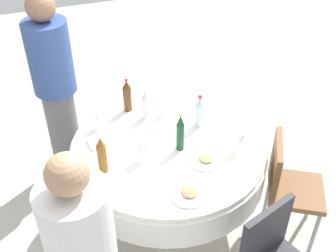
# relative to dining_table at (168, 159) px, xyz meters

# --- Properties ---
(ground_plane) EXTENTS (10.00, 10.00, 0.00)m
(ground_plane) POSITION_rel_dining_table_xyz_m (0.00, 0.00, -0.59)
(ground_plane) COLOR #B7B2A8
(dining_table) EXTENTS (1.45, 1.45, 0.74)m
(dining_table) POSITION_rel_dining_table_xyz_m (0.00, 0.00, 0.00)
(dining_table) COLOR white
(dining_table) RESTS_ON ground_plane
(bottle_brown_inner) EXTENTS (0.07, 0.07, 0.29)m
(bottle_brown_inner) POSITION_rel_dining_table_xyz_m (0.52, 0.15, 0.28)
(bottle_brown_inner) COLOR #593314
(bottle_brown_inner) RESTS_ON dining_table
(bottle_amber_far) EXTENTS (0.07, 0.07, 0.29)m
(bottle_amber_far) POSITION_rel_dining_table_xyz_m (-0.11, 0.51, 0.28)
(bottle_amber_far) COLOR #8C5619
(bottle_amber_far) RESTS_ON dining_table
(bottle_dark_green_front) EXTENTS (0.06, 0.06, 0.31)m
(bottle_dark_green_front) POSITION_rel_dining_table_xyz_m (-0.08, -0.06, 0.29)
(bottle_dark_green_front) COLOR #194728
(bottle_dark_green_front) RESTS_ON dining_table
(bottle_clear_outer) EXTENTS (0.06, 0.06, 0.26)m
(bottle_clear_outer) POSITION_rel_dining_table_xyz_m (0.37, 0.05, 0.27)
(bottle_clear_outer) COLOR silver
(bottle_clear_outer) RESTS_ON dining_table
(bottle_clear_mid) EXTENTS (0.07, 0.07, 0.26)m
(bottle_clear_mid) POSITION_rel_dining_table_xyz_m (0.14, -0.30, 0.27)
(bottle_clear_mid) COLOR silver
(bottle_clear_mid) RESTS_ON dining_table
(wine_glass_outer) EXTENTS (0.06, 0.06, 0.14)m
(wine_glass_outer) POSITION_rel_dining_table_xyz_m (0.07, 0.12, 0.25)
(wine_glass_outer) COLOR white
(wine_glass_outer) RESTS_ON dining_table
(wine_glass_mid) EXTENTS (0.07, 0.07, 0.15)m
(wine_glass_mid) POSITION_rel_dining_table_xyz_m (-0.23, -0.45, 0.25)
(wine_glass_mid) COLOR white
(wine_glass_mid) RESTS_ON dining_table
(wine_glass_west) EXTENTS (0.07, 0.07, 0.14)m
(wine_glass_west) POSITION_rel_dining_table_xyz_m (0.36, -0.11, 0.24)
(wine_glass_west) COLOR white
(wine_glass_west) RESTS_ON dining_table
(wine_glass_south) EXTENTS (0.07, 0.07, 0.17)m
(wine_glass_south) POSITION_rel_dining_table_xyz_m (-0.10, 0.22, 0.27)
(wine_glass_south) COLOR white
(wine_glass_south) RESTS_ON dining_table
(wine_glass_rear) EXTENTS (0.06, 0.06, 0.15)m
(wine_glass_rear) POSITION_rel_dining_table_xyz_m (0.37, 0.42, 0.26)
(wine_glass_rear) COLOR white
(wine_glass_rear) RESTS_ON dining_table
(plate_rear) EXTENTS (0.24, 0.24, 0.04)m
(plate_rear) POSITION_rel_dining_table_xyz_m (-0.27, -0.18, 0.16)
(plate_rear) COLOR white
(plate_rear) RESTS_ON dining_table
(plate_north) EXTENTS (0.24, 0.24, 0.04)m
(plate_north) POSITION_rel_dining_table_xyz_m (-0.52, 0.05, 0.16)
(plate_north) COLOR white
(plate_north) RESTS_ON dining_table
(spoon_far) EXTENTS (0.15, 0.12, 0.00)m
(spoon_far) POSITION_rel_dining_table_xyz_m (0.18, -0.51, 0.15)
(spoon_far) COLOR silver
(spoon_far) RESTS_ON dining_table
(fork_front) EXTENTS (0.11, 0.16, 0.00)m
(fork_front) POSITION_rel_dining_table_xyz_m (0.20, -0.10, 0.15)
(fork_front) COLOR silver
(fork_front) RESTS_ON dining_table
(fork_outer) EXTENTS (0.17, 0.09, 0.00)m
(fork_outer) POSITION_rel_dining_table_xyz_m (-0.28, 0.42, 0.15)
(fork_outer) COLOR silver
(fork_outer) RESTS_ON dining_table
(folded_napkin) EXTENTS (0.16, 0.16, 0.02)m
(folded_napkin) POSITION_rel_dining_table_xyz_m (0.19, 0.47, 0.16)
(folded_napkin) COLOR white
(folded_napkin) RESTS_ON dining_table
(person_inner) EXTENTS (0.34, 0.34, 1.68)m
(person_inner) POSITION_rel_dining_table_xyz_m (0.81, 0.67, 0.29)
(person_inner) COLOR slate
(person_inner) RESTS_ON ground_plane
(chair_south) EXTENTS (0.55, 0.55, 0.87)m
(chair_south) POSITION_rel_dining_table_xyz_m (-0.46, -0.75, -0.07)
(chair_south) COLOR brown
(chair_south) RESTS_ON ground_plane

